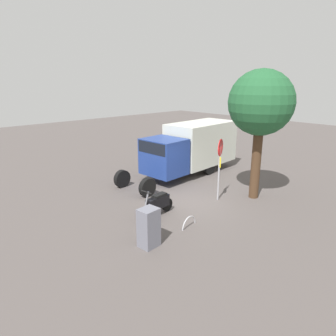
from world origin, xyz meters
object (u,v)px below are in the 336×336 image
at_px(street_tree, 261,104).
at_px(utility_cabinet, 149,228).
at_px(motorcycle, 157,203).
at_px(stop_sign, 220,160).
at_px(box_truck_near, 191,146).
at_px(bike_rack_hoop, 189,227).

relative_size(street_tree, utility_cabinet, 4.35).
bearing_deg(motorcycle, street_tree, 155.74).
bearing_deg(stop_sign, box_truck_near, -120.46).
distance_m(box_truck_near, motorcycle, 6.22).
height_order(box_truck_near, street_tree, street_tree).
bearing_deg(bike_rack_hoop, utility_cabinet, 0.49).
bearing_deg(stop_sign, bike_rack_hoop, 17.21).
bearing_deg(bike_rack_hoop, street_tree, 179.49).
xyz_separation_m(motorcycle, stop_sign, (-3.13, 0.65, 1.36)).
distance_m(utility_cabinet, bike_rack_hoop, 2.08).
bearing_deg(stop_sign, utility_cabinet, 10.69).
height_order(box_truck_near, utility_cabinet, box_truck_near).
xyz_separation_m(street_tree, bike_rack_hoop, (4.40, -0.04, -4.29)).
xyz_separation_m(stop_sign, street_tree, (-1.47, 0.95, 2.41)).
bearing_deg(box_truck_near, stop_sign, 56.57).
distance_m(street_tree, utility_cabinet, 7.33).
distance_m(box_truck_near, utility_cabinet, 8.52).
xyz_separation_m(box_truck_near, street_tree, (0.72, 4.66, 2.69)).
relative_size(stop_sign, bike_rack_hoop, 3.33).
bearing_deg(box_truck_near, utility_cabinet, 30.22).
relative_size(box_truck_near, motorcycle, 4.42).
distance_m(motorcycle, street_tree, 6.15).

